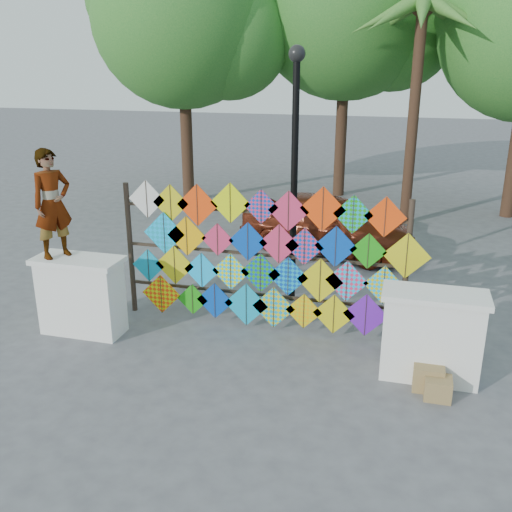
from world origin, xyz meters
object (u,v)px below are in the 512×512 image
Objects in this scene: lamppost at (295,154)px; kite_rack at (264,259)px; vendor_woman at (52,204)px; sedan at (327,223)px.

kite_rack is at bearing -99.09° from lamppost.
kite_rack is at bearing -44.37° from vendor_woman.
sedan is 3.64m from lamppost.
vendor_woman is at bearing -146.57° from lamppost.
lamppost is at bearing -27.38° from vendor_woman.
kite_rack is 4.36m from sedan.
lamppost is at bearing 80.91° from kite_rack.
lamppost reaches higher than vendor_woman.
lamppost is (0.20, 1.28, 1.48)m from kite_rack.
sedan is at bearing 86.56° from lamppost.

